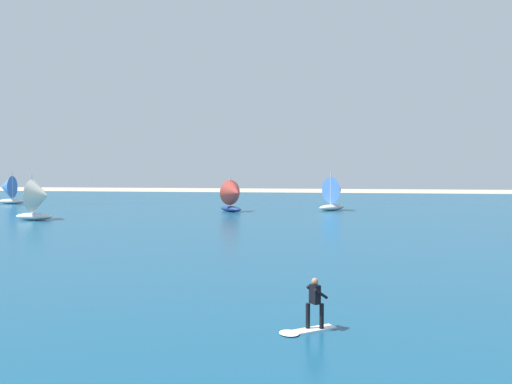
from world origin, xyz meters
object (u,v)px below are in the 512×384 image
object	(u,v)px
sailboat_far_left	(39,199)
sailboat_mid_left	(8,189)
kitesurfer	(310,312)
sailboat_mid_right	(335,193)
sailboat_center_horizon	(234,196)

from	to	relation	value
sailboat_far_left	sailboat_mid_left	bearing A→B (deg)	127.22
kitesurfer	sailboat_mid_right	size ratio (longest dim) A/B	0.47
sailboat_far_left	sailboat_mid_left	size ratio (longest dim) A/B	1.05
kitesurfer	sailboat_mid_left	world-z (taller)	sailboat_mid_left
kitesurfer	sailboat_mid_right	world-z (taller)	sailboat_mid_right
sailboat_center_horizon	sailboat_mid_left	size ratio (longest dim) A/B	0.96
sailboat_far_left	sailboat_mid_right	distance (m)	30.36
sailboat_far_left	sailboat_mid_left	world-z (taller)	sailboat_far_left
sailboat_far_left	sailboat_mid_right	xyz separation A→B (m)	(27.20, 13.49, -0.03)
sailboat_far_left	sailboat_mid_right	size ratio (longest dim) A/B	1.02
sailboat_center_horizon	sailboat_mid_right	bearing A→B (deg)	17.85
sailboat_far_left	sailboat_center_horizon	bearing A→B (deg)	31.40
sailboat_center_horizon	sailboat_far_left	bearing A→B (deg)	-148.60
sailboat_far_left	kitesurfer	bearing A→B (deg)	-50.52
sailboat_center_horizon	sailboat_mid_right	world-z (taller)	sailboat_mid_right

